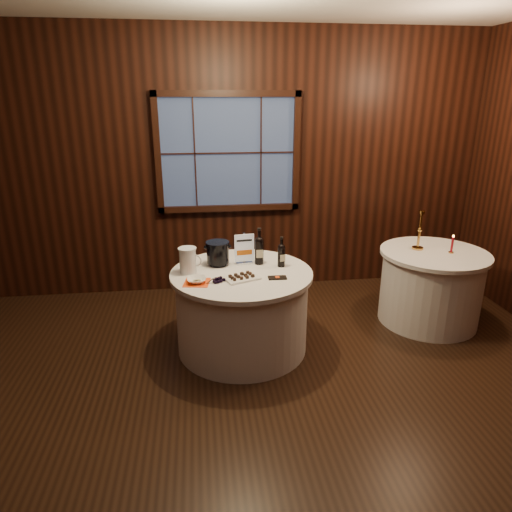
{
  "coord_description": "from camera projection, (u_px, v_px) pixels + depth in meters",
  "views": [
    {
      "loc": [
        -0.36,
        -2.8,
        2.26
      ],
      "look_at": [
        0.12,
        0.9,
        0.95
      ],
      "focal_mm": 32.0,
      "sensor_mm": 36.0,
      "label": 1
    }
  ],
  "objects": [
    {
      "name": "ground",
      "position": [
        256.0,
        416.0,
        3.41
      ],
      "size": [
        6.0,
        6.0,
        0.0
      ],
      "primitive_type": "plane",
      "color": "black",
      "rests_on": "ground"
    },
    {
      "name": "back_wall",
      "position": [
        228.0,
        162.0,
        5.22
      ],
      "size": [
        6.0,
        0.1,
        3.0
      ],
      "color": "black",
      "rests_on": "ground"
    },
    {
      "name": "main_table",
      "position": [
        242.0,
        310.0,
        4.22
      ],
      "size": [
        1.28,
        1.28,
        0.77
      ],
      "color": "white",
      "rests_on": "ground"
    },
    {
      "name": "side_table",
      "position": [
        430.0,
        286.0,
        4.74
      ],
      "size": [
        1.08,
        1.08,
        0.77
      ],
      "color": "white",
      "rests_on": "ground"
    },
    {
      "name": "sign_stand",
      "position": [
        244.0,
        253.0,
        4.25
      ],
      "size": [
        0.18,
        0.11,
        0.3
      ],
      "rotation": [
        0.0,
        0.0,
        0.13
      ],
      "color": "silver",
      "rests_on": "main_table"
    },
    {
      "name": "port_bottle_left",
      "position": [
        259.0,
        248.0,
        4.23
      ],
      "size": [
        0.08,
        0.09,
        0.35
      ],
      "rotation": [
        0.0,
        0.0,
        -0.03
      ],
      "color": "black",
      "rests_on": "main_table"
    },
    {
      "name": "port_bottle_right",
      "position": [
        281.0,
        254.0,
        4.18
      ],
      "size": [
        0.07,
        0.08,
        0.28
      ],
      "rotation": [
        0.0,
        0.0,
        0.21
      ],
      "color": "black",
      "rests_on": "main_table"
    },
    {
      "name": "ice_bucket",
      "position": [
        218.0,
        253.0,
        4.22
      ],
      "size": [
        0.22,
        0.22,
        0.22
      ],
      "color": "black",
      "rests_on": "main_table"
    },
    {
      "name": "chocolate_plate",
      "position": [
        242.0,
        277.0,
        3.92
      ],
      "size": [
        0.34,
        0.29,
        0.04
      ],
      "rotation": [
        0.0,
        0.0,
        0.38
      ],
      "color": "white",
      "rests_on": "main_table"
    },
    {
      "name": "chocolate_box",
      "position": [
        277.0,
        278.0,
        3.94
      ],
      "size": [
        0.16,
        0.08,
        0.01
      ],
      "primitive_type": "cube",
      "rotation": [
        0.0,
        0.0,
        -0.02
      ],
      "color": "black",
      "rests_on": "main_table"
    },
    {
      "name": "grape_bunch",
      "position": [
        219.0,
        280.0,
        3.84
      ],
      "size": [
        0.19,
        0.1,
        0.04
      ],
      "rotation": [
        0.0,
        0.0,
        0.32
      ],
      "color": "black",
      "rests_on": "main_table"
    },
    {
      "name": "glass_pitcher",
      "position": [
        188.0,
        260.0,
        4.04
      ],
      "size": [
        0.21,
        0.16,
        0.23
      ],
      "rotation": [
        0.0,
        0.0,
        -0.39
      ],
      "color": "white",
      "rests_on": "main_table"
    },
    {
      "name": "orange_napkin",
      "position": [
        197.0,
        282.0,
        3.85
      ],
      "size": [
        0.24,
        0.24,
        0.0
      ],
      "primitive_type": "cube",
      "rotation": [
        0.0,
        0.0,
        -0.17
      ],
      "color": "#FF4E15",
      "rests_on": "main_table"
    },
    {
      "name": "cracker_bowl",
      "position": [
        197.0,
        280.0,
        3.84
      ],
      "size": [
        0.16,
        0.16,
        0.04
      ],
      "primitive_type": "imported",
      "rotation": [
        0.0,
        0.0,
        -0.01
      ],
      "color": "white",
      "rests_on": "orange_napkin"
    },
    {
      "name": "brass_candlestick",
      "position": [
        419.0,
        235.0,
        4.65
      ],
      "size": [
        0.11,
        0.11,
        0.41
      ],
      "color": "#BE893B",
      "rests_on": "side_table"
    },
    {
      "name": "red_candle",
      "position": [
        452.0,
        246.0,
        4.55
      ],
      "size": [
        0.05,
        0.05,
        0.19
      ],
      "color": "#BE893B",
      "rests_on": "side_table"
    }
  ]
}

